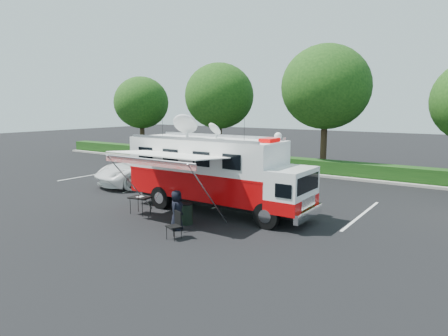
# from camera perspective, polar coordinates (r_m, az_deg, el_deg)

# --- Properties ---
(ground_plane) EXTENTS (120.00, 120.00, 0.00)m
(ground_plane) POSITION_cam_1_polar(r_m,az_deg,el_deg) (17.96, -0.90, -6.21)
(ground_plane) COLOR black
(ground_plane) RESTS_ON ground
(back_border) EXTENTS (60.00, 6.14, 8.87)m
(back_border) POSITION_cam_1_polar(r_m,az_deg,el_deg) (28.48, 16.39, 9.20)
(back_border) COLOR #9E998E
(back_border) RESTS_ON ground_plane
(stall_lines) EXTENTS (24.12, 5.50, 0.01)m
(stall_lines) POSITION_cam_1_polar(r_m,az_deg,el_deg) (20.66, 2.77, -4.19)
(stall_lines) COLOR silver
(stall_lines) RESTS_ON ground_plane
(command_truck) EXTENTS (8.62, 2.37, 4.14)m
(command_truck) POSITION_cam_1_polar(r_m,az_deg,el_deg) (17.62, -1.12, -0.59)
(command_truck) COLOR black
(command_truck) RESTS_ON ground_plane
(awning) EXTENTS (4.71, 2.45, 2.85)m
(awning) POSITION_cam_1_polar(r_m,az_deg,el_deg) (16.08, -8.49, 1.60)
(awning) COLOR white
(awning) RESTS_ON ground_plane
(white_suv) EXTENTS (4.89, 7.18, 1.83)m
(white_suv) POSITION_cam_1_polar(r_m,az_deg,el_deg) (24.60, -10.39, -2.21)
(white_suv) COLOR white
(white_suv) RESTS_ON ground_plane
(person) EXTENTS (0.71, 0.87, 1.53)m
(person) POSITION_cam_1_polar(r_m,az_deg,el_deg) (15.52, -6.73, -8.71)
(person) COLOR black
(person) RESTS_ON ground_plane
(folding_table) EXTENTS (0.99, 0.78, 0.77)m
(folding_table) POSITION_cam_1_polar(r_m,az_deg,el_deg) (17.72, -11.92, -4.22)
(folding_table) COLOR black
(folding_table) RESTS_ON ground_plane
(folding_chair) EXTENTS (0.60, 0.63, 0.97)m
(folding_chair) POSITION_cam_1_polar(r_m,az_deg,el_deg) (14.39, -6.88, -7.75)
(folding_chair) COLOR black
(folding_chair) RESTS_ON ground_plane
(trash_bin) EXTENTS (0.57, 0.57, 0.85)m
(trash_bin) POSITION_cam_1_polar(r_m,az_deg,el_deg) (16.08, -5.42, -6.48)
(trash_bin) COLOR black
(trash_bin) RESTS_ON ground_plane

